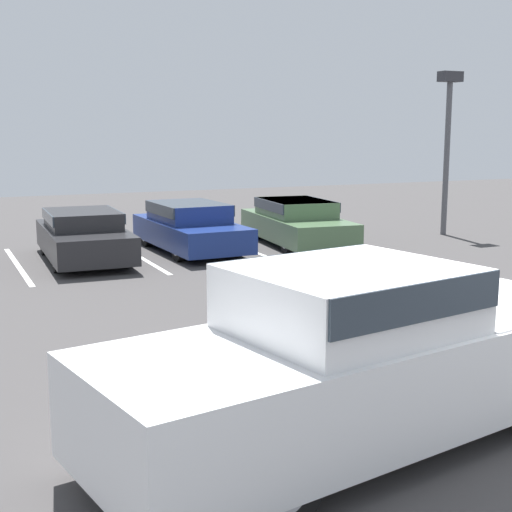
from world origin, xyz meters
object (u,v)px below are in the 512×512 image
Objects in this scene: pickup_truck at (371,354)px; light_post at (448,129)px; parked_sedan_a at (84,234)px; parked_sedan_c at (296,221)px; parked_sedan_b at (190,226)px.

pickup_truck is 1.27× the size of light_post.
parked_sedan_c is (5.88, 0.12, 0.01)m from parked_sedan_a.
parked_sedan_c reaches higher than parked_sedan_a.
parked_sedan_b is 0.92× the size of light_post.
light_post is at bearing 85.92° from parked_sedan_b.
light_post is (4.95, -0.20, 2.50)m from parked_sedan_c.
parked_sedan_a is at bearing 179.57° from light_post.
pickup_truck is 15.47m from light_post.
pickup_truck reaches higher than parked_sedan_c.
parked_sedan_b reaches higher than parked_sedan_c.
light_post is at bearing 93.62° from parked_sedan_c.
parked_sedan_c is at bearing 93.38° from parked_sedan_a.
pickup_truck is at bearing 5.19° from parked_sedan_a.
light_post is at bearing 91.77° from parked_sedan_a.
pickup_truck is 1.41× the size of parked_sedan_a.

